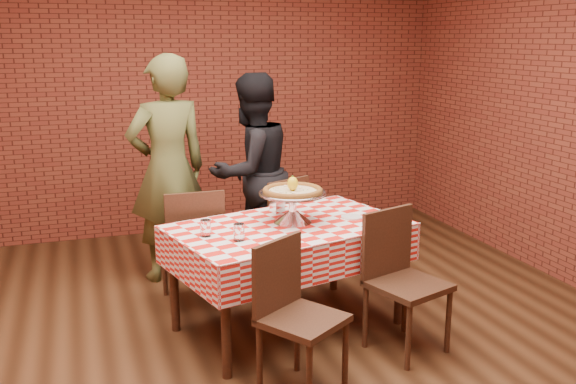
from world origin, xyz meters
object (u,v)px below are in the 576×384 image
object	(u,v)px
condiment_caddy	(277,205)
chair_far_right	(272,229)
chair_near_right	(408,284)
water_glass_left	(239,232)
pizza	(293,191)
pizza_stand	(293,207)
chair_far_left	(192,245)
diner_black	(251,172)
chair_near_left	(303,321)
diner_olive	(168,169)
water_glass_right	(206,228)
table	(288,277)

from	to	relation	value
condiment_caddy	chair_far_right	size ratio (longest dim) A/B	0.14
chair_near_right	condiment_caddy	bearing A→B (deg)	106.00
water_glass_left	pizza	bearing A→B (deg)	31.74
pizza_stand	chair_far_left	distance (m)	0.95
pizza_stand	diner_black	distance (m)	1.24
chair_near_left	chair_near_right	distance (m)	0.86
pizza_stand	diner_olive	size ratio (longest dim) A/B	0.25
condiment_caddy	diner_black	size ratio (longest dim) A/B	0.07
chair_near_left	pizza_stand	bearing A→B (deg)	41.54
water_glass_left	water_glass_right	xyz separation A→B (m)	(-0.18, 0.15, 0.00)
chair_near_right	diner_olive	bearing A→B (deg)	105.90
diner_black	water_glass_right	bearing A→B (deg)	39.34
water_glass_left	chair_far_left	distance (m)	0.98
water_glass_right	condiment_caddy	bearing A→B (deg)	32.44
chair_near_right	water_glass_left	bearing A→B (deg)	143.29
chair_near_left	diner_black	xyz separation A→B (m)	(0.29, 2.13, 0.41)
water_glass_left	diner_olive	world-z (taller)	diner_olive
table	water_glass_right	bearing A→B (deg)	-172.01
water_glass_left	chair_near_left	bearing A→B (deg)	-70.92
water_glass_right	diner_black	xyz separation A→B (m)	(0.68, 1.37, 0.05)
water_glass_left	chair_near_left	size ratio (longest dim) A/B	0.12
pizza	chair_far_left	world-z (taller)	pizza
water_glass_left	chair_far_left	world-z (taller)	chair_far_left
water_glass_right	diner_olive	xyz separation A→B (m)	(-0.04, 1.33, 0.13)
pizza_stand	water_glass_left	world-z (taller)	pizza_stand
pizza	condiment_caddy	bearing A→B (deg)	96.33
water_glass_left	chair_near_left	xyz separation A→B (m)	(0.21, -0.61, -0.37)
water_glass_right	chair_far_left	size ratio (longest dim) A/B	0.12
chair_far_left	pizza_stand	bearing A→B (deg)	134.19
chair_near_left	chair_far_right	size ratio (longest dim) A/B	0.98
pizza	pizza_stand	bearing A→B (deg)	0.00
water_glass_left	diner_olive	bearing A→B (deg)	98.59
table	diner_olive	world-z (taller)	diner_olive
condiment_caddy	water_glass_right	bearing A→B (deg)	-171.57
pizza	condiment_caddy	size ratio (longest dim) A/B	3.27
condiment_caddy	chair_near_right	bearing A→B (deg)	-79.38
pizza	water_glass_left	distance (m)	0.56
condiment_caddy	chair_near_right	world-z (taller)	chair_near_right
table	chair_far_left	bearing A→B (deg)	129.99
table	chair_near_right	bearing A→B (deg)	-42.61
table	chair_near_right	size ratio (longest dim) A/B	1.68
table	pizza_stand	bearing A→B (deg)	43.54
chair_near_right	diner_black	world-z (taller)	diner_black
diner_black	chair_far_right	bearing A→B (deg)	74.40
pizza_stand	water_glass_right	bearing A→B (deg)	-168.70
chair_near_right	table	bearing A→B (deg)	118.77
chair_near_right	chair_near_left	bearing A→B (deg)	179.73
chair_far_right	pizza	bearing A→B (deg)	57.43
pizza_stand	chair_far_right	size ratio (longest dim) A/B	0.52
chair_far_right	chair_near_left	bearing A→B (deg)	53.34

